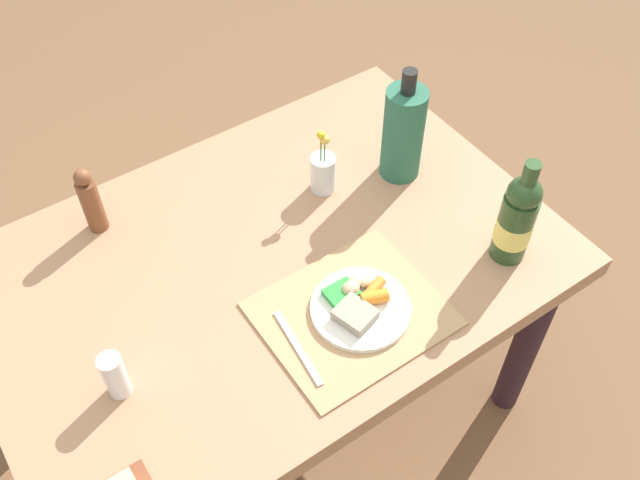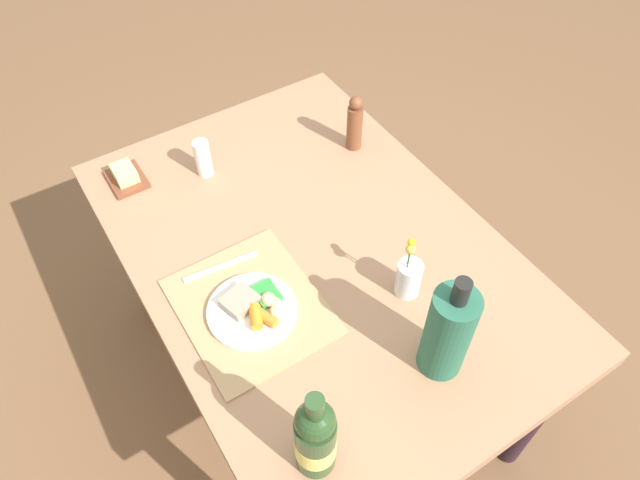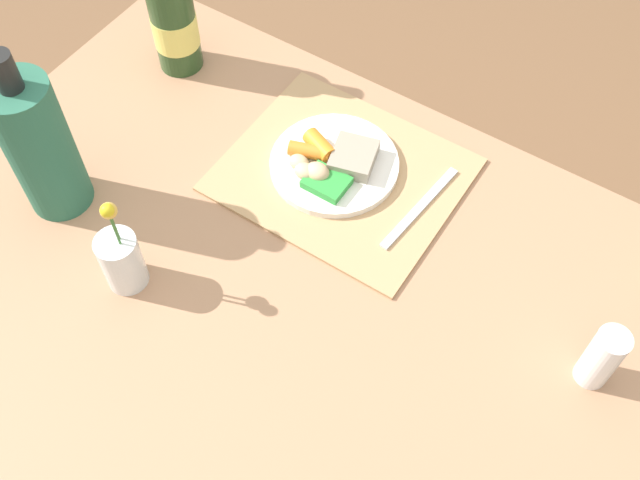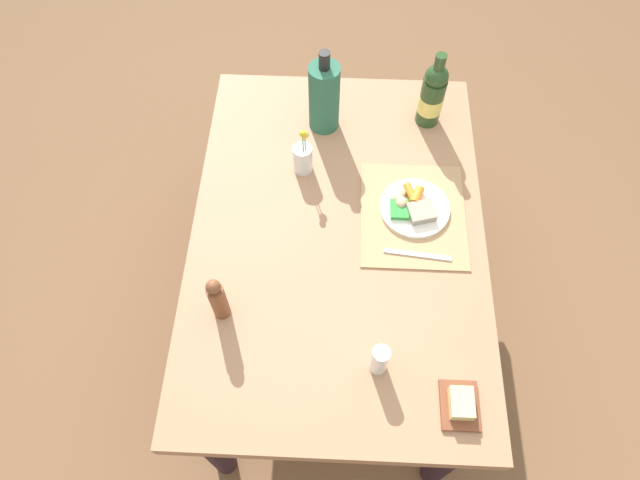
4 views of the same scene
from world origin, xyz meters
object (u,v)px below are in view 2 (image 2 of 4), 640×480
dinner_plate (254,308)px  pepper_mill (355,124)px  salt_shaker (203,158)px  dining_table (315,269)px  cooler_bottle (448,332)px  butter_dish (126,176)px  wine_bottle (315,438)px  flower_vase (409,277)px  fork (221,266)px

dinner_plate → pepper_mill: bearing=123.9°
pepper_mill → salt_shaker: (-0.14, -0.44, -0.03)m
dining_table → dinner_plate: size_ratio=6.01×
pepper_mill → cooler_bottle: 0.76m
cooler_bottle → butter_dish: 1.04m
dinner_plate → pepper_mill: pepper_mill is taller
dining_table → wine_bottle: (0.47, -0.30, 0.21)m
wine_bottle → flower_vase: (-0.23, 0.42, -0.06)m
dinner_plate → fork: size_ratio=1.09×
fork → dining_table: bearing=78.5°
fork → flower_vase: flower_vase is taller
fork → salt_shaker: (-0.35, 0.12, 0.05)m
salt_shaker → butter_dish: bearing=-114.3°
dinner_plate → flower_vase: (0.15, 0.35, 0.04)m
dinner_plate → butter_dish: same height
pepper_mill → wine_bottle: 0.97m
fork → cooler_bottle: 0.61m
fork → butter_dish: (-0.44, -0.09, 0.01)m
pepper_mill → dinner_plate: bearing=-56.1°
wine_bottle → butter_dish: 0.99m
wine_bottle → salt_shaker: bearing=168.7°
pepper_mill → butter_dish: 0.69m
pepper_mill → cooler_bottle: bearing=-19.9°
fork → cooler_bottle: bearing=36.5°
wine_bottle → flower_vase: wine_bottle is taller
pepper_mill → cooler_bottle: (0.72, -0.26, 0.04)m
fork → butter_dish: bearing=-162.6°
butter_dish → pepper_mill: bearing=70.0°
fork → salt_shaker: 0.37m
cooler_bottle → salt_shaker: bearing=-168.2°
fork → butter_dish: butter_dish is taller
dining_table → fork: size_ratio=6.52×
cooler_bottle → wine_bottle: 0.36m
flower_vase → butter_dish: bearing=-149.2°
dining_table → salt_shaker: size_ratio=11.32×
dining_table → fork: bearing=-107.5°
dining_table → wine_bottle: size_ratio=4.64×
fork → salt_shaker: bearing=166.6°
dining_table → butter_dish: bearing=-147.5°
dining_table → cooler_bottle: 0.49m
fork → pepper_mill: size_ratio=1.10×
dinner_plate → flower_vase: flower_vase is taller
fork → butter_dish: 0.45m
dining_table → pepper_mill: (-0.28, 0.32, 0.18)m
dining_table → salt_shaker: 0.46m
dining_table → cooler_bottle: size_ratio=4.23×
butter_dish → salt_shaker: bearing=65.7°
wine_bottle → butter_dish: bearing=-178.1°
pepper_mill → dining_table: bearing=-48.7°
fork → cooler_bottle: (0.51, 0.30, 0.12)m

